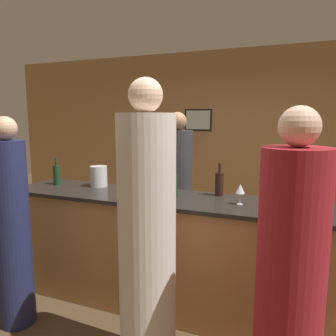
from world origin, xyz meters
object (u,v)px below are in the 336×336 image
(guest_0, at_px, (147,241))
(ice_bucket, at_px, (99,176))
(bartender, at_px, (177,198))
(guest_1, at_px, (290,283))
(wine_bottle_2, at_px, (173,184))
(wine_bottle_1, at_px, (57,174))
(guest_2, at_px, (12,230))
(wine_bottle_0, at_px, (219,183))

(guest_0, relative_size, ice_bucket, 9.47)
(bartender, height_order, guest_1, bartender)
(wine_bottle_2, distance_m, ice_bucket, 0.89)
(guest_1, bearing_deg, wine_bottle_1, 159.53)
(guest_0, xyz_separation_m, guest_2, (-1.28, 0.03, -0.10))
(bartender, distance_m, ice_bucket, 0.95)
(guest_1, xyz_separation_m, guest_2, (-2.20, 0.09, -0.01))
(guest_0, relative_size, wine_bottle_2, 7.26)
(guest_0, xyz_separation_m, guest_1, (0.93, -0.06, -0.09))
(wine_bottle_0, bearing_deg, wine_bottle_2, -154.07)
(bartender, distance_m, wine_bottle_0, 0.88)
(bartender, relative_size, guest_1, 1.00)
(ice_bucket, bearing_deg, wine_bottle_1, -170.06)
(guest_0, height_order, wine_bottle_2, guest_0)
(wine_bottle_1, xyz_separation_m, wine_bottle_2, (1.36, -0.03, 0.00))
(bartender, relative_size, guest_2, 1.03)
(bartender, relative_size, wine_bottle_2, 6.58)
(guest_1, bearing_deg, guest_2, 177.66)
(wine_bottle_0, relative_size, ice_bucket, 1.41)
(wine_bottle_2, xyz_separation_m, ice_bucket, (-0.88, 0.12, -0.00))
(guest_2, xyz_separation_m, wine_bottle_0, (1.54, 0.96, 0.34))
(guest_0, relative_size, guest_2, 1.14)
(guest_2, xyz_separation_m, wine_bottle_2, (1.16, 0.77, 0.33))
(bartender, bearing_deg, ice_bucket, 43.33)
(wine_bottle_0, relative_size, wine_bottle_1, 1.05)
(ice_bucket, bearing_deg, wine_bottle_2, -7.56)
(bartender, bearing_deg, wine_bottle_0, 138.48)
(wine_bottle_0, bearing_deg, bartender, 138.48)
(guest_0, bearing_deg, guest_2, 178.45)
(guest_2, height_order, wine_bottle_1, guest_2)
(guest_2, xyz_separation_m, ice_bucket, (0.27, 0.89, 0.33))
(bartender, distance_m, guest_1, 2.04)
(guest_1, distance_m, wine_bottle_1, 2.59)
(guest_1, height_order, wine_bottle_0, guest_1)
(guest_1, xyz_separation_m, ice_bucket, (-1.93, 0.98, 0.32))
(guest_1, relative_size, guest_2, 1.03)
(bartender, xyz_separation_m, guest_1, (1.28, -1.59, -0.01))
(wine_bottle_0, distance_m, wine_bottle_2, 0.42)
(guest_1, distance_m, guest_2, 2.20)
(wine_bottle_0, height_order, wine_bottle_2, wine_bottle_0)
(bartender, height_order, ice_bucket, bartender)
(guest_2, height_order, wine_bottle_2, guest_2)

